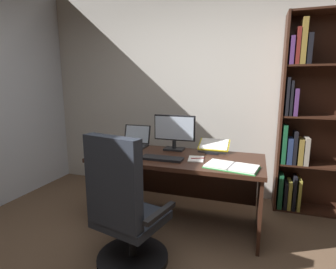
# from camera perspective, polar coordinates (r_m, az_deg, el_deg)

# --- Properties ---
(wall_back) EXTENTS (5.29, 0.12, 2.86)m
(wall_back) POSITION_cam_1_polar(r_m,az_deg,el_deg) (3.58, 9.60, 9.96)
(wall_back) COLOR beige
(wall_back) RESTS_ON ground
(desk) EXTENTS (1.76, 0.78, 0.73)m
(desk) POSITION_cam_1_polar(r_m,az_deg,el_deg) (2.90, 2.29, -8.01)
(desk) COLOR #381E14
(desk) RESTS_ON ground
(bookshelf) EXTENTS (0.86, 0.32, 2.23)m
(bookshelf) POSITION_cam_1_polar(r_m,az_deg,el_deg) (3.38, 28.27, 2.64)
(bookshelf) COLOR #381E14
(bookshelf) RESTS_ON ground
(office_chair) EXTENTS (0.68, 0.60, 1.11)m
(office_chair) POSITION_cam_1_polar(r_m,az_deg,el_deg) (2.20, -9.47, -16.48)
(office_chair) COLOR black
(office_chair) RESTS_ON ground
(monitor) EXTENTS (0.48, 0.16, 0.40)m
(monitor) POSITION_cam_1_polar(r_m,az_deg,el_deg) (3.00, 1.39, 0.43)
(monitor) COLOR black
(monitor) RESTS_ON desk
(laptop) EXTENTS (0.34, 0.31, 0.24)m
(laptop) POSITION_cam_1_polar(r_m,az_deg,el_deg) (3.22, -7.40, -1.63)
(laptop) COLOR black
(laptop) RESTS_ON desk
(keyboard) EXTENTS (0.42, 0.15, 0.02)m
(keyboard) POSITION_cam_1_polar(r_m,az_deg,el_deg) (2.65, -1.31, -5.16)
(keyboard) COLOR black
(keyboard) RESTS_ON desk
(computer_mouse) EXTENTS (0.06, 0.10, 0.04)m
(computer_mouse) POSITION_cam_1_polar(r_m,az_deg,el_deg) (2.76, -7.20, -4.41)
(computer_mouse) COLOR black
(computer_mouse) RESTS_ON desk
(reading_stand_with_book) EXTENTS (0.33, 0.27, 0.12)m
(reading_stand_with_book) POSITION_cam_1_polar(r_m,az_deg,el_deg) (2.99, 9.81, -2.41)
(reading_stand_with_book) COLOR black
(reading_stand_with_book) RESTS_ON desk
(open_binder) EXTENTS (0.51, 0.35, 0.02)m
(open_binder) POSITION_cam_1_polar(r_m,az_deg,el_deg) (2.47, 13.51, -6.71)
(open_binder) COLOR green
(open_binder) RESTS_ON desk
(notepad) EXTENTS (0.18, 0.23, 0.01)m
(notepad) POSITION_cam_1_polar(r_m,az_deg,el_deg) (2.67, 6.04, -5.24)
(notepad) COLOR white
(notepad) RESTS_ON desk
(pen) EXTENTS (0.13, 0.06, 0.01)m
(pen) POSITION_cam_1_polar(r_m,az_deg,el_deg) (2.67, 6.46, -5.09)
(pen) COLOR maroon
(pen) RESTS_ON notepad
(coffee_mug) EXTENTS (0.09, 0.09, 0.10)m
(coffee_mug) POSITION_cam_1_polar(r_m,az_deg,el_deg) (3.11, -10.48, -2.19)
(coffee_mug) COLOR silver
(coffee_mug) RESTS_ON desk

